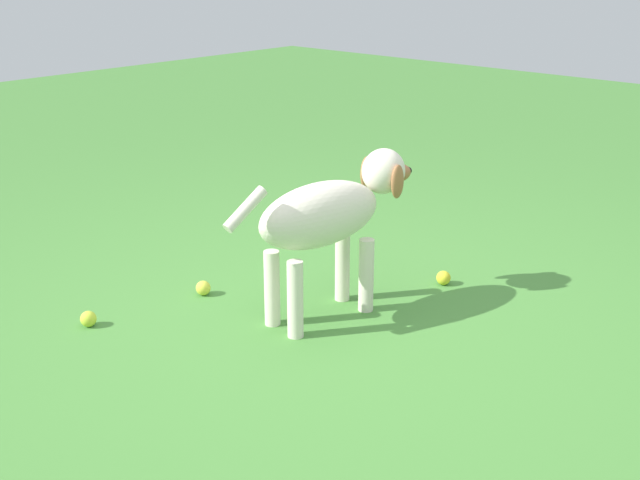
% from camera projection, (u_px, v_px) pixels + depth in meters
% --- Properties ---
extents(ground, '(14.00, 14.00, 0.00)m').
position_uv_depth(ground, '(330.00, 336.00, 3.32)').
color(ground, '#478438').
extents(dog, '(0.98, 0.30, 0.66)m').
position_uv_depth(dog, '(331.00, 214.00, 3.38)').
color(dog, silver).
rests_on(dog, ground).
extents(tennis_ball_0, '(0.07, 0.07, 0.07)m').
position_uv_depth(tennis_ball_0, '(443.00, 278.00, 3.81)').
color(tennis_ball_0, yellow).
rests_on(tennis_ball_0, ground).
extents(tennis_ball_1, '(0.07, 0.07, 0.07)m').
position_uv_depth(tennis_ball_1, '(203.00, 288.00, 3.70)').
color(tennis_ball_1, '#D3D640').
rests_on(tennis_ball_1, ground).
extents(tennis_ball_2, '(0.07, 0.07, 0.07)m').
position_uv_depth(tennis_ball_2, '(88.00, 319.00, 3.39)').
color(tennis_ball_2, '#C5D938').
rests_on(tennis_ball_2, ground).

